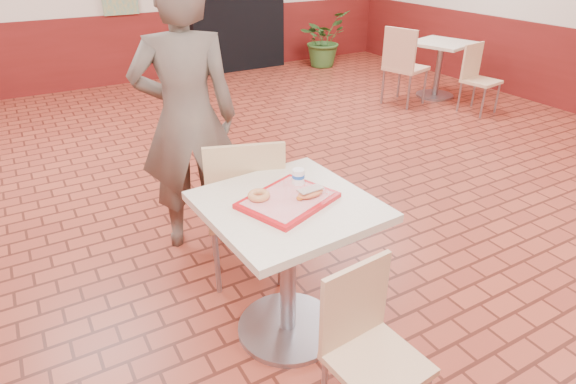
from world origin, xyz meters
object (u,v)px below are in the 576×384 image
chair_main_back (245,204)px  second_table (440,60)px  long_john_donut (310,193)px  main_table (288,248)px  ring_donut (259,195)px  paper_cup (298,176)px  potted_plant (323,39)px  serving_tray (288,200)px  customer (187,120)px  chair_second_front (477,75)px  chair_main_front (368,342)px  chair_second_left (403,63)px

chair_main_back → second_table: 4.72m
long_john_donut → second_table: long_john_donut is taller
second_table → chair_main_back: bearing=-149.7°
main_table → ring_donut: ring_donut is taller
paper_cup → potted_plant: paper_cup is taller
serving_tray → ring_donut: size_ratio=3.95×
customer → ring_donut: customer is taller
potted_plant → chair_second_front: bearing=-83.6°
second_table → chair_second_front: (-0.05, -0.70, -0.04)m
chair_main_front → paper_cup: bearing=78.2°
ring_donut → paper_cup: bearing=9.4°
second_table → potted_plant: potted_plant is taller
long_john_donut → chair_second_front: (3.94, 2.29, -0.42)m
ring_donut → chair_second_left: 4.53m
paper_cup → potted_plant: size_ratio=0.09×
customer → paper_cup: customer is taller
second_table → main_table: bearing=-144.3°
main_table → paper_cup: (0.12, 0.11, 0.34)m
long_john_donut → ring_donut: bearing=153.9°
main_table → long_john_donut: long_john_donut is taller
chair_main_front → serving_tray: bearing=88.0°
customer → potted_plant: (3.81, 4.09, -0.49)m
ring_donut → second_table: 5.12m
main_table → second_table: bearing=35.7°
main_table → second_table: 5.03m
chair_second_left → potted_plant: size_ratio=1.10×
chair_main_back → serving_tray: size_ratio=2.28×
chair_main_back → potted_plant: (3.69, 4.69, -0.10)m
long_john_donut → potted_plant: bearing=55.7°
chair_second_front → second_table: bearing=77.0°
main_table → long_john_donut: 0.34m
chair_main_front → customer: customer is taller
paper_cup → main_table: bearing=-138.9°
chair_main_front → second_table: 5.41m
serving_tray → chair_second_front: (4.04, 2.24, -0.39)m
long_john_donut → serving_tray: bearing=155.7°
main_table → ring_donut: (-0.13, 0.07, 0.32)m
ring_donut → chair_second_front: bearing=27.6°
chair_main_back → paper_cup: size_ratio=12.32×
chair_main_back → long_john_donut: chair_main_back is taller
main_table → chair_second_left: size_ratio=0.84×
long_john_donut → customer: bearing=99.8°
chair_second_front → paper_cup: bearing=-160.5°
second_table → chair_second_left: 0.70m
chair_main_front → chair_second_left: (3.35, 3.55, 0.11)m
chair_main_back → second_table: (4.08, 2.38, -0.05)m
chair_second_front → chair_main_front: bearing=-153.3°
serving_tray → chair_second_front: size_ratio=0.52×
main_table → chair_second_left: (3.39, 2.90, -0.01)m
main_table → potted_plant: potted_plant is taller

